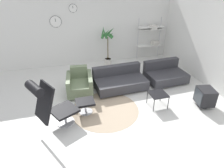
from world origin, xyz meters
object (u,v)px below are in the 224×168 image
(side_table, at_px, (158,95))
(shelf_unit, at_px, (152,35))
(couch_low, at_px, (120,81))
(crt_television, at_px, (205,97))
(potted_plant, at_px, (108,45))
(lounge_chair, at_px, (49,103))
(armchair_red, at_px, (80,84))
(couch_second, at_px, (165,75))
(ottoman, at_px, (85,104))

(side_table, relative_size, shelf_unit, 0.27)
(couch_low, xyz_separation_m, shelf_unit, (2.03, 2.08, 0.78))
(crt_television, bearing_deg, potted_plant, 38.83)
(lounge_chair, distance_m, armchair_red, 1.76)
(armchair_red, distance_m, couch_second, 2.89)
(potted_plant, xyz_separation_m, shelf_unit, (1.94, 0.18, 0.18))
(side_table, bearing_deg, ottoman, 172.67)
(lounge_chair, bearing_deg, armchair_red, 123.25)
(couch_second, relative_size, shelf_unit, 0.78)
(lounge_chair, xyz_separation_m, armchair_red, (0.83, 1.48, -0.46))
(couch_second, distance_m, side_table, 1.61)
(side_table, height_order, shelf_unit, shelf_unit)
(lounge_chair, relative_size, side_table, 2.81)
(crt_television, xyz_separation_m, shelf_unit, (0.09, 3.68, 0.73))
(couch_second, height_order, side_table, couch_second)
(armchair_red, bearing_deg, couch_second, -173.33)
(armchair_red, xyz_separation_m, shelf_unit, (3.30, 2.04, 0.74))
(lounge_chair, bearing_deg, potted_plant, 119.31)
(crt_television, bearing_deg, side_table, 86.04)
(armchair_red, bearing_deg, ottoman, 96.63)
(potted_plant, bearing_deg, couch_second, -50.64)
(couch_low, bearing_deg, shelf_unit, -137.50)
(crt_television, distance_m, shelf_unit, 3.75)
(lounge_chair, height_order, crt_television, lounge_chair)
(couch_low, height_order, side_table, couch_low)
(lounge_chair, height_order, couch_low, lounge_chair)
(couch_low, distance_m, potted_plant, 2.00)
(shelf_unit, bearing_deg, couch_low, -134.36)
(crt_television, bearing_deg, armchair_red, 74.03)
(ottoman, bearing_deg, potted_plant, 64.97)
(armchair_red, height_order, shelf_unit, shelf_unit)
(ottoman, height_order, crt_television, crt_television)
(lounge_chair, bearing_deg, side_table, 66.24)
(crt_television, height_order, potted_plant, potted_plant)
(couch_low, bearing_deg, crt_television, 137.41)
(side_table, relative_size, crt_television, 0.85)
(potted_plant, bearing_deg, armchair_red, -126.13)
(armchair_red, bearing_deg, lounge_chair, 67.26)
(lounge_chair, relative_size, couch_second, 0.98)
(crt_television, bearing_deg, couch_second, 22.09)
(couch_second, height_order, potted_plant, potted_plant)
(shelf_unit, bearing_deg, potted_plant, -174.80)
(ottoman, height_order, couch_low, couch_low)
(lounge_chair, xyz_separation_m, shelf_unit, (4.13, 3.52, 0.27))
(lounge_chair, bearing_deg, couch_second, 84.33)
(armchair_red, relative_size, crt_television, 1.78)
(lounge_chair, distance_m, ottoman, 1.05)
(couch_low, relative_size, crt_television, 3.01)
(crt_television, bearing_deg, ottoman, 90.66)
(armchair_red, distance_m, shelf_unit, 3.95)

